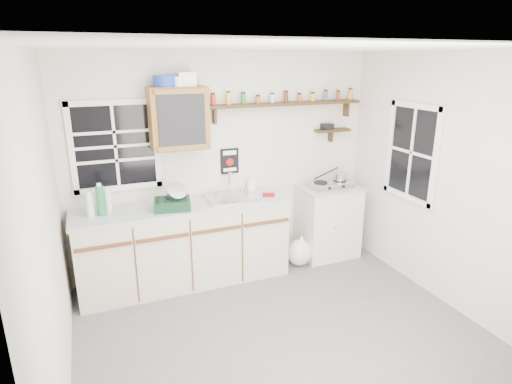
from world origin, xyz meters
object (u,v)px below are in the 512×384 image
upper_cabinet (179,118)px  spice_shelf (286,103)px  right_cabinet (327,221)px  dish_rack (174,201)px  main_cabinet (185,244)px  hotplate (330,184)px

upper_cabinet → spice_shelf: size_ratio=0.34×
right_cabinet → dish_rack: 2.03m
main_cabinet → hotplate: bearing=0.2°
main_cabinet → right_cabinet: bearing=0.8°
dish_rack → right_cabinet: bearing=14.2°
main_cabinet → right_cabinet: (1.83, 0.03, -0.01)m
spice_shelf → dish_rack: bearing=-167.6°
dish_rack → hotplate: bearing=13.6°
main_cabinet → dish_rack: 0.57m
right_cabinet → hotplate: 0.49m
upper_cabinet → dish_rack: 0.87m
dish_rack → hotplate: size_ratio=0.74×
dish_rack → hotplate: dish_rack is taller
main_cabinet → right_cabinet: size_ratio=2.54×
hotplate → dish_rack: bearing=-177.8°
upper_cabinet → spice_shelf: bearing=3.1°
right_cabinet → spice_shelf: 1.58m
main_cabinet → upper_cabinet: size_ratio=3.55×
upper_cabinet → spice_shelf: 1.28m
spice_shelf → main_cabinet: bearing=-170.8°
right_cabinet → hotplate: bearing=-84.6°
right_cabinet → hotplate: (0.00, -0.02, 0.49)m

